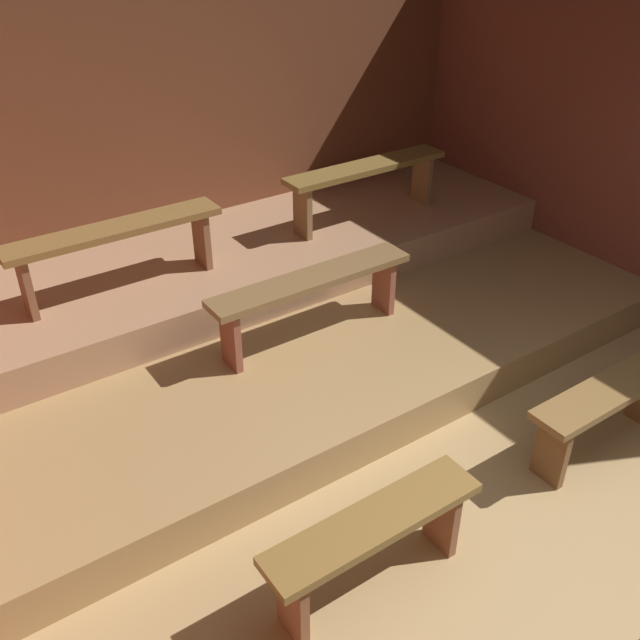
% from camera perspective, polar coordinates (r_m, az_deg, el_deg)
% --- Properties ---
extents(ground, '(6.06, 4.90, 0.08)m').
position_cam_1_polar(ground, '(5.11, 1.73, -5.22)').
color(ground, tan).
extents(wall_back, '(6.06, 0.06, 2.70)m').
position_cam_1_polar(wall_back, '(6.11, -10.03, 15.42)').
color(wall_back, brown).
rests_on(wall_back, ground).
extents(wall_right, '(0.06, 4.90, 2.70)m').
position_cam_1_polar(wall_right, '(6.28, 22.63, 13.97)').
color(wall_right, brown).
rests_on(wall_right, ground).
extents(platform_lower, '(5.26, 2.85, 0.28)m').
position_cam_1_polar(platform_lower, '(5.43, -2.14, -0.39)').
color(platform_lower, '#A17D4D').
rests_on(platform_lower, ground).
extents(platform_middle, '(5.26, 1.45, 0.28)m').
position_cam_1_polar(platform_middle, '(5.82, -5.91, 4.98)').
color(platform_middle, '#AA7D5B').
rests_on(platform_middle, platform_lower).
extents(bench_floor_left, '(1.17, 0.27, 0.48)m').
position_cam_1_polar(bench_floor_left, '(3.56, 4.34, -16.99)').
color(bench_floor_left, brown).
rests_on(bench_floor_left, ground).
extents(bench_floor_right, '(1.17, 0.27, 0.48)m').
position_cam_1_polar(bench_floor_right, '(4.63, 22.22, -6.19)').
color(bench_floor_right, brown).
rests_on(bench_floor_right, ground).
extents(bench_lower_center, '(1.53, 0.27, 0.48)m').
position_cam_1_polar(bench_lower_center, '(4.85, -0.67, 2.52)').
color(bench_lower_center, brown).
rests_on(bench_lower_center, platform_lower).
extents(bench_middle_left, '(1.52, 0.27, 0.48)m').
position_cam_1_polar(bench_middle_left, '(5.09, -16.21, 6.25)').
color(bench_middle_left, brown).
rests_on(bench_middle_left, platform_middle).
extents(bench_middle_right, '(1.52, 0.27, 0.48)m').
position_cam_1_polar(bench_middle_right, '(6.05, 3.75, 11.56)').
color(bench_middle_right, brown).
rests_on(bench_middle_right, platform_middle).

